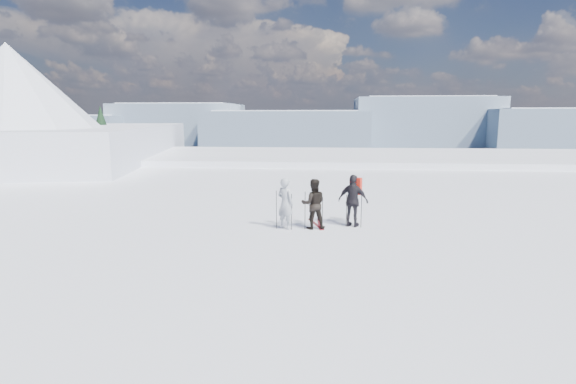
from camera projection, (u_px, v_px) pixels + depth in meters
The scene contains 9 objects.
lake_basin at pixel (329, 227), 42.71m from camera, with size 820.00×820.00×71.62m.
far_mountain_range at pixel (356, 127), 457.58m from camera, with size 770.00×110.00×53.00m.
near_ridge at pixel (57, 193), 43.78m from camera, with size 31.37×35.68×25.62m.
skier_grey at pixel (285, 203), 15.79m from camera, with size 0.67×0.44×1.83m, color #989DA6.
skier_dark at pixel (313, 204), 15.82m from camera, with size 0.87×0.68×1.79m, color black.
skier_pack at pixel (353, 201), 16.11m from camera, with size 1.11×0.46×1.89m, color black.
backpack at pixel (356, 166), 16.12m from camera, with size 0.40×0.23×0.60m, color red.
ski_poles at pixel (316, 211), 15.86m from camera, with size 3.03×0.61×1.37m.
skis_loose at pixel (318, 224), 16.55m from camera, with size 0.63×1.70×0.03m.
Camera 1 is at (-0.41, -11.73, 3.97)m, focal length 28.00 mm.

